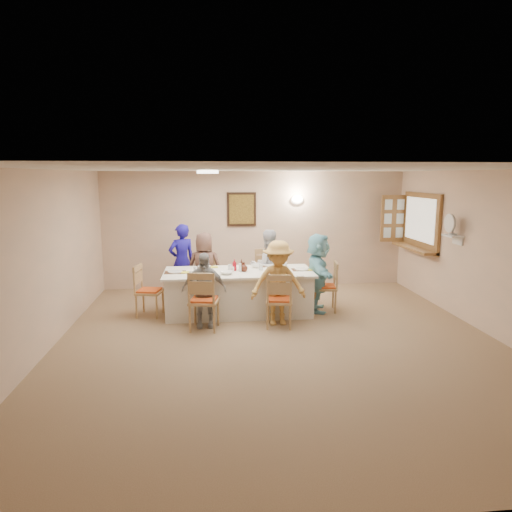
{
  "coord_description": "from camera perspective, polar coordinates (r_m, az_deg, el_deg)",
  "views": [
    {
      "loc": [
        -0.98,
        -6.26,
        2.42
      ],
      "look_at": [
        -0.2,
        1.4,
        1.05
      ],
      "focal_mm": 32.0,
      "sensor_mm": 36.0,
      "label": 1
    }
  ],
  "objects": [
    {
      "name": "napkin_fr",
      "position": [
        7.62,
        3.9,
        -2.43
      ],
      "size": [
        0.13,
        0.13,
        0.01
      ],
      "primitive_type": "cube",
      "color": "yellow",
      "rests_on": "dining_table"
    },
    {
      "name": "chair_front_left",
      "position": [
        7.27,
        -6.52,
        -5.44
      ],
      "size": [
        0.54,
        0.54,
        0.96
      ],
      "primitive_type": null,
      "rotation": [
        0.0,
        0.0,
        2.96
      ],
      "color": "tan",
      "rests_on": "ground"
    },
    {
      "name": "dining_table",
      "position": [
        8.08,
        -2.17,
        -4.54
      ],
      "size": [
        2.59,
        1.1,
        0.76
      ],
      "primitive_type": "cube",
      "color": "white",
      "rests_on": "ground"
    },
    {
      "name": "condiment_malt",
      "position": [
        7.95,
        -1.51,
        -1.37
      ],
      "size": [
        0.21,
        0.21,
        0.16
      ],
      "primitive_type": "imported",
      "rotation": [
        0.0,
        0.0,
        -0.33
      ],
      "color": "#461E12",
      "rests_on": "dining_table"
    },
    {
      "name": "placemat_fr",
      "position": [
        7.65,
        2.51,
        -2.44
      ],
      "size": [
        0.32,
        0.24,
        0.01
      ],
      "primitive_type": "cube",
      "color": "#472B19",
      "rests_on": "dining_table"
    },
    {
      "name": "shutter_door",
      "position": [
        10.25,
        16.81,
        4.51
      ],
      "size": [
        0.55,
        0.04,
        1.0
      ],
      "primitive_type": "cube",
      "color": "brown",
      "rests_on": "room_walls"
    },
    {
      "name": "bowl_a",
      "position": [
        7.75,
        -3.68,
        -2.1
      ],
      "size": [
        0.38,
        0.38,
        0.05
      ],
      "primitive_type": "imported",
      "rotation": [
        0.0,
        0.0,
        -0.41
      ],
      "color": "white",
      "rests_on": "dining_table"
    },
    {
      "name": "napkin_re",
      "position": [
        8.13,
        7.02,
        -1.7
      ],
      "size": [
        0.14,
        0.14,
        0.01
      ],
      "primitive_type": "cube",
      "color": "yellow",
      "rests_on": "dining_table"
    },
    {
      "name": "napkin_fl",
      "position": [
        7.52,
        -5.16,
        -2.63
      ],
      "size": [
        0.14,
        0.14,
        0.01
      ],
      "primitive_type": "cube",
      "color": "yellow",
      "rests_on": "dining_table"
    },
    {
      "name": "room_walls",
      "position": [
        6.4,
        3.06,
        1.94
      ],
      "size": [
        7.0,
        7.0,
        7.0
      ],
      "color": "#BFA490",
      "rests_on": "ground"
    },
    {
      "name": "ground",
      "position": [
        6.78,
        2.94,
        -10.83
      ],
      "size": [
        7.0,
        7.0,
        0.0
      ],
      "primitive_type": "plane",
      "color": "brown"
    },
    {
      "name": "condiment_brown",
      "position": [
        8.06,
        -1.83,
        -1.08
      ],
      "size": [
        0.1,
        0.1,
        0.2
      ],
      "primitive_type": "imported",
      "rotation": [
        0.0,
        0.0,
        -0.05
      ],
      "color": "#461E12",
      "rests_on": "dining_table"
    },
    {
      "name": "hatch_sill",
      "position": [
        9.68,
        19.13,
        0.94
      ],
      "size": [
        0.3,
        1.5,
        0.05
      ],
      "primitive_type": "cube",
      "color": "brown",
      "rests_on": "room_walls"
    },
    {
      "name": "placemat_re",
      "position": [
        8.14,
        5.7,
        -1.71
      ],
      "size": [
        0.33,
        0.25,
        0.01
      ],
      "primitive_type": "cube",
      "color": "#472B19",
      "rests_on": "dining_table"
    },
    {
      "name": "chair_left_end",
      "position": [
        8.12,
        -13.19,
        -4.22
      ],
      "size": [
        0.51,
        0.51,
        0.9
      ],
      "primitive_type": null,
      "rotation": [
        0.0,
        0.0,
        1.37
      ],
      "color": "tan",
      "rests_on": "ground"
    },
    {
      "name": "teacup_b",
      "position": [
        8.56,
        0.5,
        -0.81
      ],
      "size": [
        0.15,
        0.15,
        0.08
      ],
      "primitive_type": "imported",
      "rotation": [
        0.0,
        0.0,
        -0.39
      ],
      "color": "white",
      "rests_on": "dining_table"
    },
    {
      "name": "wall_picture",
      "position": [
        9.77,
        -1.82,
        5.86
      ],
      "size": [
        0.62,
        0.05,
        0.72
      ],
      "color": "black",
      "rests_on": "room_walls"
    },
    {
      "name": "plate_re",
      "position": [
        8.14,
        5.7,
        -1.64
      ],
      "size": [
        0.24,
        0.24,
        0.02
      ],
      "primitive_type": "cylinder",
      "color": "white",
      "rests_on": "dining_table"
    },
    {
      "name": "plate_fr",
      "position": [
        7.64,
        2.51,
        -2.36
      ],
      "size": [
        0.23,
        0.23,
        0.01
      ],
      "primitive_type": "cylinder",
      "color": "white",
      "rests_on": "dining_table"
    },
    {
      "name": "placemat_br",
      "position": [
        8.46,
        1.68,
        -1.21
      ],
      "size": [
        0.34,
        0.25,
        0.01
      ],
      "primitive_type": "cube",
      "color": "#472B19",
      "rests_on": "dining_table"
    },
    {
      "name": "placemat_bl",
      "position": [
        8.39,
        -6.47,
        -1.37
      ],
      "size": [
        0.32,
        0.24,
        0.01
      ],
      "primitive_type": "cube",
      "color": "#472B19",
      "rests_on": "dining_table"
    },
    {
      "name": "plate_bl",
      "position": [
        8.39,
        -6.47,
        -1.3
      ],
      "size": [
        0.25,
        0.25,
        0.02
      ],
      "primitive_type": "cylinder",
      "color": "white",
      "rests_on": "dining_table"
    },
    {
      "name": "bowl_b",
      "position": [
        8.29,
        0.05,
        -1.24
      ],
      "size": [
        0.31,
        0.31,
        0.06
      ],
      "primitive_type": "imported",
      "rotation": [
        0.0,
        0.0,
        0.31
      ],
      "color": "white",
      "rests_on": "dining_table"
    },
    {
      "name": "ceiling_light",
      "position": [
        7.76,
        -6.06,
        10.4
      ],
      "size": [
        0.36,
        0.36,
        0.05
      ],
      "primitive_type": "cylinder",
      "color": "white",
      "rests_on": "room_walls"
    },
    {
      "name": "condiment_ketchup",
      "position": [
        8.02,
        -2.72,
        -1.11
      ],
      "size": [
        0.12,
        0.12,
        0.21
      ],
      "primitive_type": "imported",
      "rotation": [
        0.0,
        0.0,
        -0.24
      ],
      "color": "#B60F1E",
      "rests_on": "dining_table"
    },
    {
      "name": "diner_front_right",
      "position": [
        7.41,
        2.79,
        -3.4
      ],
      "size": [
        0.91,
        0.54,
        1.39
      ],
      "primitive_type": "imported",
      "rotation": [
        0.0,
        0.0,
        0.01
      ],
      "color": "gold",
      "rests_on": "ground"
    },
    {
      "name": "serving_hatch",
      "position": [
        9.67,
        19.96,
        4.02
      ],
      "size": [
        0.06,
        1.5,
        1.15
      ],
      "primitive_type": "cube",
      "color": "brown",
      "rests_on": "room_walls"
    },
    {
      "name": "plate_le",
      "position": [
        8.0,
        -10.08,
        -1.95
      ],
      "size": [
        0.25,
        0.25,
        0.02
      ],
      "primitive_type": "cylinder",
      "color": "white",
      "rests_on": "dining_table"
    },
    {
      "name": "caregiver",
      "position": [
        9.13,
        -9.25,
        -0.65
      ],
      "size": [
        0.81,
        0.77,
        1.48
      ],
      "primitive_type": "imported",
      "rotation": [
        0.0,
        0.0,
        3.58
      ],
      "color": "#1B1396",
      "rests_on": "ground"
    },
    {
      "name": "fan_shelf",
      "position": [
        8.45,
        23.37,
        2.33
      ],
      "size": [
        0.22,
        0.36,
        0.03
      ],
      "primitive_type": "cube",
      "color": "white",
      "rests_on": "room_walls"
    },
    {
      "name": "plate_br",
      "position": [
        8.46,
        1.68,
        -1.14
      ],
      "size": [
        0.25,
        0.25,
        0.02
      ],
      "primitive_type": "cylinder",
      "color": "white",
      "rests_on": "dining_table"
    },
    {
      "name": "diner_back_right",
      "position": [
        8.73,
        1.46,
        -1.27
      ],
      "size": [
        0.84,
        0.73,
        1.4
      ],
      "primitive_type": "imported",
      "rotation": [
        0.0,
        0.0,
        3.29
      ],
      "color": "#B6B6C1",
      "rests_on": "ground"
    },
    {
      "name": "desk_fan",
      "position": [
        8.42,
        23.26,
        3.34
      ],
      "size": [
        0.3,
        0.3,
        0.28
      ],
      "primitive_type": null,
      "color": "#A5A5A8",
      "rests_on": "fan_shelf"
    },
    {
      "name": "plate_fl",
      "position": [
        7.57,
        -6.53,
        -2.55
      ],
      "size": [
        0.22,
        0.22,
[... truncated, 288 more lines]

